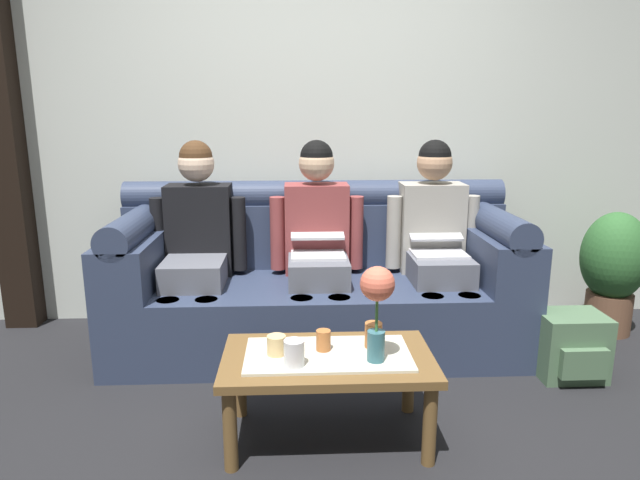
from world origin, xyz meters
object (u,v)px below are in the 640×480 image
(cup_far_center, at_px, (294,353))
(cup_far_left, at_px, (276,345))
(person_left, at_px, (197,239))
(flower_vase, at_px, (377,296))
(cup_near_right, at_px, (323,340))
(person_right, at_px, (435,236))
(person_middle, at_px, (317,238))
(potted_plant, at_px, (613,267))
(backpack_right, at_px, (570,346))
(couch, at_px, (317,284))
(cup_near_left, at_px, (373,335))
(coffee_table, at_px, (328,367))

(cup_far_center, xyz_separation_m, cup_far_left, (-0.07, 0.11, -0.01))
(person_left, relative_size, flower_vase, 3.09)
(cup_near_right, bearing_deg, person_right, 54.10)
(person_middle, xyz_separation_m, potted_plant, (1.86, 0.08, -0.23))
(flower_vase, distance_m, backpack_right, 1.37)
(backpack_right, bearing_deg, couch, 158.69)
(cup_near_left, bearing_deg, person_right, 62.57)
(person_right, bearing_deg, flower_vase, -114.88)
(cup_far_center, xyz_separation_m, backpack_right, (1.46, 0.62, -0.28))
(person_left, xyz_separation_m, flower_vase, (0.89, -1.10, 0.01))
(couch, distance_m, cup_near_right, 1.00)
(person_right, height_order, cup_near_right, person_right)
(flower_vase, distance_m, cup_near_left, 0.26)
(cup_near_left, bearing_deg, cup_far_left, -172.12)
(person_right, bearing_deg, cup_far_left, -131.74)
(couch, distance_m, cup_near_left, 1.00)
(cup_near_left, distance_m, potted_plant, 1.97)
(person_left, height_order, person_middle, same)
(couch, height_order, cup_far_left, couch)
(person_middle, height_order, backpack_right, person_middle)
(person_middle, bearing_deg, couch, 90.00)
(person_right, bearing_deg, potted_plant, 4.01)
(person_left, distance_m, coffee_table, 1.28)
(cup_near_right, relative_size, cup_far_center, 0.83)
(couch, bearing_deg, person_right, -0.34)
(cup_far_center, bearing_deg, couch, 82.95)
(coffee_table, bearing_deg, flower_vase, -22.90)
(person_middle, relative_size, backpack_right, 3.52)
(couch, bearing_deg, cup_near_left, -78.45)
(potted_plant, bearing_deg, couch, -177.62)
(coffee_table, bearing_deg, cup_far_left, -179.29)
(potted_plant, bearing_deg, coffee_table, -149.33)
(potted_plant, bearing_deg, cup_near_left, -147.75)
(cup_near_left, xyz_separation_m, cup_far_left, (-0.41, -0.06, -0.01))
(cup_far_left, bearing_deg, person_left, 115.41)
(coffee_table, bearing_deg, person_left, 124.42)
(cup_near_left, bearing_deg, backpack_right, 22.24)
(cup_far_left, distance_m, backpack_right, 1.64)
(couch, bearing_deg, coffee_table, -90.00)
(person_left, height_order, flower_vase, person_left)
(coffee_table, relative_size, cup_near_left, 8.18)
(person_right, height_order, potted_plant, person_right)
(person_left, xyz_separation_m, person_middle, (0.70, -0.00, -0.00))
(cup_far_center, distance_m, backpack_right, 1.61)
(person_right, height_order, coffee_table, person_right)
(person_left, relative_size, cup_far_left, 14.89)
(coffee_table, distance_m, cup_near_right, 0.11)
(cup_near_right, bearing_deg, flower_vase, -28.27)
(cup_far_center, bearing_deg, person_right, 53.38)
(person_left, xyz_separation_m, potted_plant, (2.57, 0.08, -0.23))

